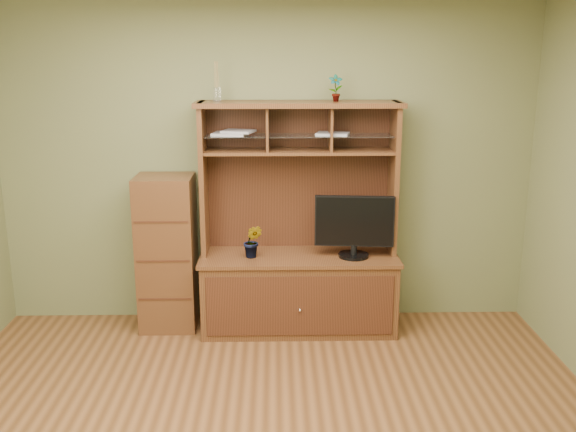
{
  "coord_description": "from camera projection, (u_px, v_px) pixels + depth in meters",
  "views": [
    {
      "loc": [
        0.07,
        -3.36,
        2.3
      ],
      "look_at": [
        0.16,
        1.2,
        1.12
      ],
      "focal_mm": 40.0,
      "sensor_mm": 36.0,
      "label": 1
    }
  ],
  "objects": [
    {
      "name": "room",
      "position": [
        263.0,
        230.0,
        3.49
      ],
      "size": [
        4.54,
        4.04,
        2.74
      ],
      "color": "#543218",
      "rests_on": "ground"
    },
    {
      "name": "media_hutch",
      "position": [
        299.0,
        268.0,
        5.37
      ],
      "size": [
        1.66,
        0.61,
        1.9
      ],
      "color": "#432313",
      "rests_on": "room"
    },
    {
      "name": "monitor",
      "position": [
        354.0,
        225.0,
        5.2
      ],
      "size": [
        0.65,
        0.25,
        0.51
      ],
      "rotation": [
        0.0,
        0.0,
        -0.08
      ],
      "color": "black",
      "rests_on": "media_hutch"
    },
    {
      "name": "orchid_plant",
      "position": [
        253.0,
        241.0,
        5.22
      ],
      "size": [
        0.17,
        0.15,
        0.28
      ],
      "primitive_type": "imported",
      "rotation": [
        0.0,
        0.0,
        -0.21
      ],
      "color": "#2A561D",
      "rests_on": "media_hutch"
    },
    {
      "name": "top_plant",
      "position": [
        336.0,
        88.0,
        5.08
      ],
      "size": [
        0.11,
        0.08,
        0.21
      ],
      "primitive_type": "imported",
      "rotation": [
        0.0,
        0.0,
        0.03
      ],
      "color": "#3D6D26",
      "rests_on": "media_hutch"
    },
    {
      "name": "reed_diffuser",
      "position": [
        217.0,
        86.0,
        5.06
      ],
      "size": [
        0.06,
        0.06,
        0.31
      ],
      "color": "silver",
      "rests_on": "media_hutch"
    },
    {
      "name": "magazines",
      "position": [
        266.0,
        133.0,
        5.16
      ],
      "size": [
        1.13,
        0.26,
        0.04
      ],
      "color": "#B0B0B5",
      "rests_on": "media_hutch"
    },
    {
      "name": "side_cabinet",
      "position": [
        167.0,
        253.0,
        5.36
      ],
      "size": [
        0.47,
        0.43,
        1.31
      ],
      "color": "#432313",
      "rests_on": "room"
    }
  ]
}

